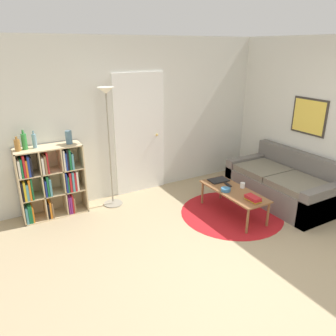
{
  "coord_description": "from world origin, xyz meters",
  "views": [
    {
      "loc": [
        -2.34,
        -2.17,
        2.44
      ],
      "look_at": [
        -0.24,
        1.53,
        0.85
      ],
      "focal_mm": 35.0,
      "sensor_mm": 36.0,
      "label": 1
    }
  ],
  "objects": [
    {
      "name": "cup",
      "position": [
        0.93,
        1.26,
        0.44
      ],
      "size": [
        0.07,
        0.07,
        0.08
      ],
      "color": "white",
      "rests_on": "coffee_table"
    },
    {
      "name": "wall_back",
      "position": [
        -0.0,
        2.81,
        1.29
      ],
      "size": [
        7.45,
        0.11,
        2.6
      ],
      "color": "silver",
      "rests_on": "ground_plane"
    },
    {
      "name": "book_stack_on_table",
      "position": [
        0.75,
        0.85,
        0.43
      ],
      "size": [
        0.14,
        0.24,
        0.07
      ],
      "color": "gold",
      "rests_on": "coffee_table"
    },
    {
      "name": "bottle_middle",
      "position": [
        -1.91,
        2.61,
        1.2
      ],
      "size": [
        0.07,
        0.07,
        0.28
      ],
      "color": "#2D8438",
      "rests_on": "bookshelf"
    },
    {
      "name": "bottle_right",
      "position": [
        -1.78,
        2.62,
        1.19
      ],
      "size": [
        0.06,
        0.06,
        0.25
      ],
      "color": "#6B93A3",
      "rests_on": "bookshelf"
    },
    {
      "name": "bookshelf",
      "position": [
        -1.65,
        2.59,
        0.56
      ],
      "size": [
        0.94,
        0.34,
        1.09
      ],
      "color": "beige",
      "rests_on": "ground_plane"
    },
    {
      "name": "remote",
      "position": [
        0.79,
        1.44,
        0.41
      ],
      "size": [
        0.07,
        0.16,
        0.02
      ],
      "color": "black",
      "rests_on": "coffee_table"
    },
    {
      "name": "vase_on_shelf",
      "position": [
        -1.31,
        2.59,
        1.18
      ],
      "size": [
        0.09,
        0.09,
        0.2
      ],
      "color": "slate",
      "rests_on": "bookshelf"
    },
    {
      "name": "couch",
      "position": [
        1.8,
        1.22,
        0.27
      ],
      "size": [
        0.93,
        1.75,
        0.8
      ],
      "color": "#66605B",
      "rests_on": "ground_plane"
    },
    {
      "name": "bottle_left",
      "position": [
        -2.01,
        2.58,
        1.17
      ],
      "size": [
        0.08,
        0.08,
        0.2
      ],
      "color": "olive",
      "rests_on": "bookshelf"
    },
    {
      "name": "ground_plane",
      "position": [
        0.0,
        0.0,
        0.0
      ],
      "size": [
        14.0,
        14.0,
        0.0
      ],
      "primitive_type": "plane",
      "color": "tan"
    },
    {
      "name": "rug",
      "position": [
        0.75,
        1.27,
        0.0
      ],
      "size": [
        1.56,
        1.56,
        0.01
      ],
      "color": "#B2191E",
      "rests_on": "ground_plane"
    },
    {
      "name": "floor_lamp",
      "position": [
        -0.73,
        2.48,
        1.43
      ],
      "size": [
        0.31,
        0.31,
        1.88
      ],
      "color": "gray",
      "rests_on": "ground_plane"
    },
    {
      "name": "bowl",
      "position": [
        0.62,
        1.29,
        0.42
      ],
      "size": [
        0.14,
        0.14,
        0.05
      ],
      "color": "teal",
      "rests_on": "coffee_table"
    },
    {
      "name": "wall_right",
      "position": [
        2.25,
        1.39,
        1.3
      ],
      "size": [
        0.08,
        5.78,
        2.6
      ],
      "color": "silver",
      "rests_on": "ground_plane"
    },
    {
      "name": "laptop",
      "position": [
        0.78,
        1.67,
        0.41
      ],
      "size": [
        0.32,
        0.23,
        0.02
      ],
      "color": "black",
      "rests_on": "coffee_table"
    },
    {
      "name": "coffee_table",
      "position": [
        0.75,
        1.25,
        0.36
      ],
      "size": [
        0.47,
        1.14,
        0.4
      ],
      "color": "brown",
      "rests_on": "ground_plane"
    }
  ]
}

